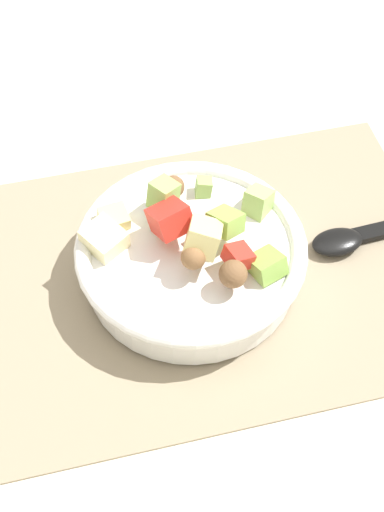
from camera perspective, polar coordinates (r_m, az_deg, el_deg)
The scene contains 4 objects.
ground_plane at distance 0.79m, azimuth 1.30°, elevation -1.39°, with size 2.40×2.40×0.00m, color silver.
placemat at distance 0.78m, azimuth 1.30°, elevation -1.26°, with size 0.49×0.35×0.01m, color gray.
salad_bowl at distance 0.75m, azimuth -0.04°, elevation -0.14°, with size 0.23×0.23×0.10m.
serving_spoon at distance 0.83m, azimuth 14.01°, elevation 1.94°, with size 0.23×0.04×0.01m.
Camera 1 is at (0.13, 0.45, 0.64)m, focal length 52.62 mm.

